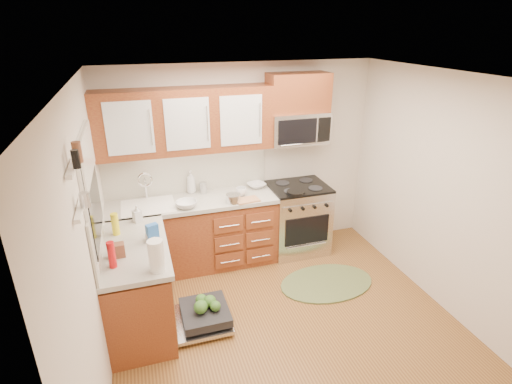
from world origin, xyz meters
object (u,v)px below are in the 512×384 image
object	(u,v)px
paper_towel_roll	(156,256)
cup	(241,192)
range	(297,218)
dishwasher	(201,316)
sink	(149,216)
upper_cabinets	(185,121)
cutting_board	(247,200)
microwave	(297,128)
bowl_a	(256,185)
skillet	(296,193)
rug	(327,283)
bowl_b	(186,204)
stock_pot	(233,199)

from	to	relation	value
paper_towel_roll	cup	world-z (taller)	paper_towel_roll
range	dishwasher	size ratio (longest dim) A/B	1.36
sink	upper_cabinets	bearing A→B (deg)	16.45
cutting_board	microwave	bearing A→B (deg)	23.33
upper_cabinets	bowl_a	distance (m)	1.27
skillet	paper_towel_roll	size ratio (longest dim) A/B	0.76
rug	skillet	size ratio (longest dim) A/B	5.18
range	bowl_a	world-z (taller)	bowl_a
cutting_board	upper_cabinets	bearing A→B (deg)	150.97
rug	bowl_b	distance (m)	1.94
skillet	cutting_board	size ratio (longest dim) A/B	0.80
rug	bowl_a	size ratio (longest dim) A/B	4.98
microwave	bowl_a	size ratio (longest dim) A/B	3.27
rug	stock_pot	size ratio (longest dim) A/B	6.53
cutting_board	paper_towel_roll	bearing A→B (deg)	-134.27
range	cup	world-z (taller)	cup
dishwasher	bowl_b	bearing A→B (deg)	87.61
cutting_board	cup	distance (m)	0.18
sink	cutting_board	size ratio (longest dim) A/B	2.21
paper_towel_roll	upper_cabinets	bearing A→B (deg)	71.29
dishwasher	range	bearing A→B (deg)	36.27
sink	cutting_board	world-z (taller)	cutting_board
rug	cup	world-z (taller)	cup
skillet	bowl_b	size ratio (longest dim) A/B	0.90
dishwasher	cutting_board	size ratio (longest dim) A/B	2.50
paper_towel_roll	bowl_b	xyz separation A→B (m)	(0.43, 1.22, -0.11)
dishwasher	upper_cabinets	bearing A→B (deg)	83.96
range	paper_towel_roll	xyz separation A→B (m)	(-1.93, -1.40, 0.60)
paper_towel_roll	bowl_a	distance (m)	2.11
range	cup	bearing A→B (deg)	-177.49
rug	bowl_a	xyz separation A→B (m)	(-0.56, 1.05, 0.94)
range	sink	xyz separation A→B (m)	(-1.93, -0.01, 0.33)
cup	rug	bearing A→B (deg)	-45.60
range	paper_towel_roll	size ratio (longest dim) A/B	3.24
microwave	bowl_a	xyz separation A→B (m)	(-0.53, 0.05, -0.75)
microwave	stock_pot	xyz separation A→B (m)	(-0.94, -0.33, -0.72)
stock_pot	cup	distance (m)	0.23
skillet	paper_towel_roll	distance (m)	2.12
range	dishwasher	world-z (taller)	range
rug	cutting_board	bearing A→B (deg)	140.08
rug	stock_pot	distance (m)	1.53
bowl_b	dishwasher	bearing A→B (deg)	-92.39
range	cutting_board	xyz separation A→B (m)	(-0.77, -0.21, 0.46)
skillet	paper_towel_roll	bearing A→B (deg)	-147.03
skillet	bowl_b	xyz separation A→B (m)	(-1.35, 0.07, -0.01)
cutting_board	rug	bearing A→B (deg)	-39.92
microwave	cup	size ratio (longest dim) A/B	5.63
range	skillet	size ratio (longest dim) A/B	4.24
upper_cabinets	microwave	size ratio (longest dim) A/B	2.70
sink	skillet	size ratio (longest dim) A/B	2.77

